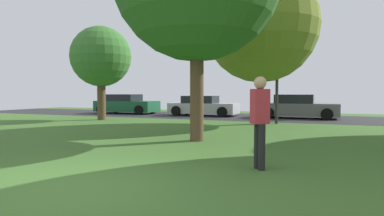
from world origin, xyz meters
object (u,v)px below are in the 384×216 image
object	(u,v)px
parked_car_grey	(297,107)
street_lamp_post	(277,77)
oak_tree_left	(101,57)
parked_car_silver	(203,106)
parked_car_green	(126,105)
person_catcher	(260,118)
oak_tree_right	(261,26)

from	to	relation	value
parked_car_grey	street_lamp_post	bearing A→B (deg)	-98.77
oak_tree_left	parked_car_silver	size ratio (longest dim) A/B	1.16
parked_car_green	person_catcher	bearing A→B (deg)	-47.99
oak_tree_right	parked_car_green	xyz separation A→B (m)	(-10.49, 4.35, -4.00)
person_catcher	parked_car_green	size ratio (longest dim) A/B	0.40
person_catcher	parked_car_grey	world-z (taller)	person_catcher
oak_tree_left	street_lamp_post	xyz separation A→B (m)	(9.26, 1.37, -1.20)
oak_tree_left	person_catcher	distance (m)	13.56
oak_tree_left	oak_tree_right	size ratio (longest dim) A/B	0.70
parked_car_green	street_lamp_post	world-z (taller)	street_lamp_post
parked_car_green	parked_car_grey	world-z (taller)	parked_car_grey
person_catcher	parked_car_green	bearing A→B (deg)	-88.34
oak_tree_right	person_catcher	size ratio (longest dim) A/B	4.07
oak_tree_left	street_lamp_post	distance (m)	9.44
oak_tree_right	street_lamp_post	size ratio (longest dim) A/B	1.63
parked_car_green	parked_car_silver	bearing A→B (deg)	0.31
person_catcher	parked_car_grey	size ratio (longest dim) A/B	0.40
parked_car_green	parked_car_grey	distance (m)	11.81
oak_tree_right	parked_car_grey	bearing A→B (deg)	73.60
parked_car_silver	parked_car_grey	distance (m)	5.90
oak_tree_left	parked_car_silver	bearing A→B (deg)	52.91
parked_car_grey	oak_tree_right	bearing A→B (deg)	-106.40
person_catcher	parked_car_silver	xyz separation A→B (m)	(-6.38, 13.67, -0.41)
person_catcher	parked_car_grey	distance (m)	13.78
oak_tree_right	parked_car_silver	distance (m)	7.52
parked_car_grey	street_lamp_post	world-z (taller)	street_lamp_post
person_catcher	parked_car_silver	size ratio (longest dim) A/B	0.41
parked_car_silver	street_lamp_post	world-z (taller)	street_lamp_post
oak_tree_right	parked_car_grey	world-z (taller)	oak_tree_right
street_lamp_post	parked_car_silver	bearing A→B (deg)	143.70
oak_tree_right	parked_car_green	bearing A→B (deg)	157.48
parked_car_silver	street_lamp_post	xyz separation A→B (m)	(5.29, -3.89, 1.65)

